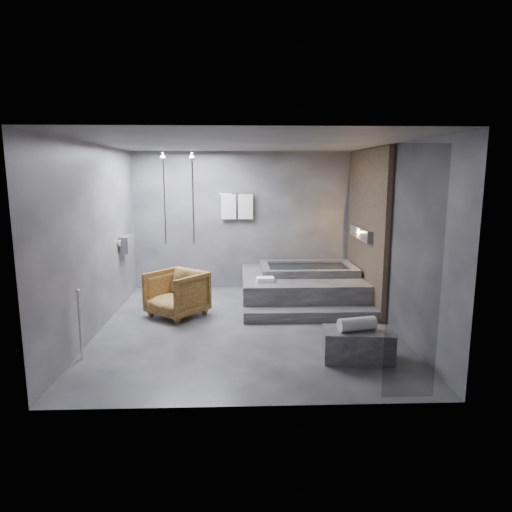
{
  "coord_description": "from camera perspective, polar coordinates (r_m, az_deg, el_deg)",
  "views": [
    {
      "loc": [
        -0.11,
        -6.85,
        2.37
      ],
      "look_at": [
        0.16,
        0.3,
        1.07
      ],
      "focal_mm": 32.0,
      "sensor_mm": 36.0,
      "label": 1
    }
  ],
  "objects": [
    {
      "name": "deck_towel",
      "position": [
        7.96,
        1.17,
        -2.96
      ],
      "size": [
        0.31,
        0.23,
        0.08
      ],
      "primitive_type": "cube",
      "rotation": [
        0.0,
        0.0,
        0.06
      ],
      "color": "white",
      "rests_on": "tub_deck"
    },
    {
      "name": "concrete_bench",
      "position": [
        6.1,
        12.6,
        -10.78
      ],
      "size": [
        0.92,
        0.57,
        0.39
      ],
      "primitive_type": "cube",
      "rotation": [
        0.0,
        0.0,
        -0.1
      ],
      "color": "#353537",
      "rests_on": "ground"
    },
    {
      "name": "tub_deck",
      "position": [
        8.64,
        5.66,
        -3.93
      ],
      "size": [
        2.2,
        2.0,
        0.5
      ],
      "primitive_type": "cube",
      "color": "#343336",
      "rests_on": "ground"
    },
    {
      "name": "room",
      "position": [
        7.13,
        1.93,
        5.19
      ],
      "size": [
        5.0,
        5.04,
        2.82
      ],
      "color": "#2E2E31",
      "rests_on": "ground"
    },
    {
      "name": "tub_step",
      "position": [
        7.56,
        6.84,
        -7.3
      ],
      "size": [
        2.2,
        0.36,
        0.18
      ],
      "primitive_type": "cube",
      "color": "#343336",
      "rests_on": "ground"
    },
    {
      "name": "driftwood_chair",
      "position": [
        7.77,
        -9.88,
        -4.65
      ],
      "size": [
        1.16,
        1.17,
        0.76
      ],
      "primitive_type": "imported",
      "rotation": [
        0.0,
        0.0,
        -0.69
      ],
      "color": "#472D11",
      "rests_on": "ground"
    },
    {
      "name": "rolled_towel",
      "position": [
        5.99,
        12.52,
        -8.31
      ],
      "size": [
        0.51,
        0.28,
        0.17
      ],
      "primitive_type": "cylinder",
      "rotation": [
        0.0,
        1.57,
        0.22
      ],
      "color": "white",
      "rests_on": "concrete_bench"
    }
  ]
}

